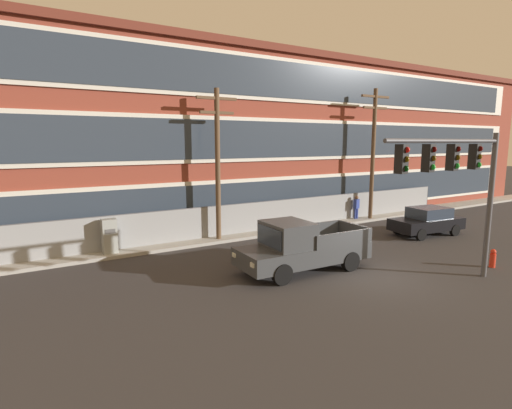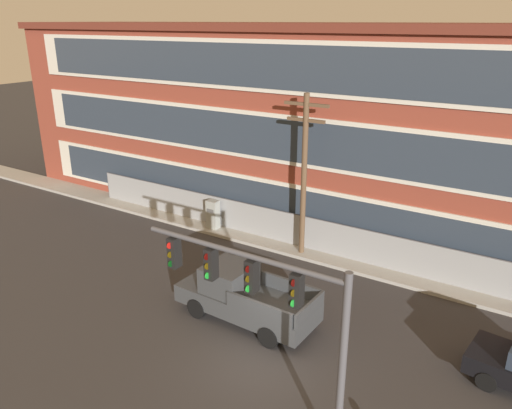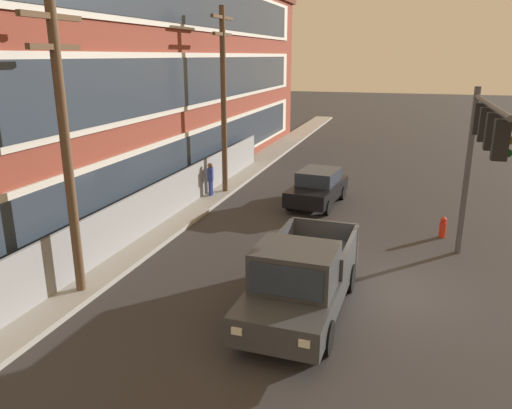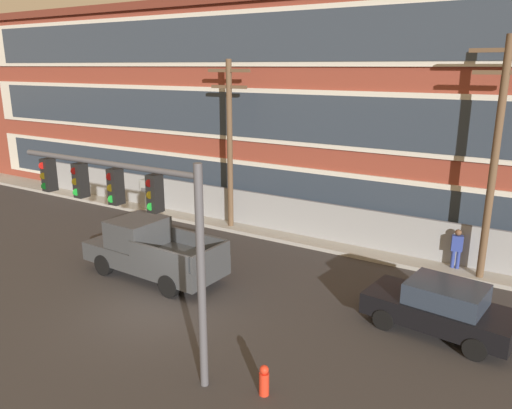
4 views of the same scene
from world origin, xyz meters
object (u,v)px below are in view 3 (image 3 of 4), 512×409
Objects in this scene: utility_pole_near_corner at (65,141)px; pedestrian_near_cabinet at (211,178)px; traffic_signal_mast at (481,142)px; utility_pole_midblock at (223,95)px; sedan_black at (318,187)px; fire_hydrant at (443,227)px; pickup_truck_dark_grey at (301,280)px.

utility_pole_near_corner is 10.70m from pedestrian_near_cabinet.
utility_pole_midblock is at bearing 56.07° from traffic_signal_mast.
sedan_black is 5.92m from fire_hydrant.
sedan_black is at bearing 61.18° from fire_hydrant.
pickup_truck_dark_grey is at bearing -146.39° from pedestrian_near_cabinet.
traffic_signal_mast is 12.28m from utility_pole_midblock.
sedan_black is 6.03m from utility_pole_midblock.
traffic_signal_mast is 1.40× the size of sedan_black.
utility_pole_midblock is 11.14m from fire_hydrant.
traffic_signal_mast is 0.78× the size of utility_pole_near_corner.
pickup_truck_dark_grey is 11.40m from pedestrian_near_cabinet.
traffic_signal_mast reaches higher than fire_hydrant.
traffic_signal_mast is 5.21m from fire_hydrant.
utility_pole_midblock reaches higher than utility_pole_near_corner.
pickup_truck_dark_grey reaches higher than fire_hydrant.
utility_pole_midblock is at bearing 71.44° from fire_hydrant.
traffic_signal_mast is at bearing -123.93° from utility_pole_midblock.
utility_pole_near_corner is at bearing 179.17° from utility_pole_midblock.
pedestrian_near_cabinet is (-0.51, 4.93, 0.18)m from sedan_black.
utility_pole_midblock is at bearing -21.28° from pedestrian_near_cabinet.
utility_pole_midblock is at bearing 29.69° from pickup_truck_dark_grey.
traffic_signal_mast is 11.18m from utility_pole_near_corner.
pickup_truck_dark_grey reaches higher than pedestrian_near_cabinet.
pedestrian_near_cabinet is at bearing 33.61° from pickup_truck_dark_grey.
utility_pole_near_corner is (-4.25, 10.34, 0.18)m from traffic_signal_mast.
pickup_truck_dark_grey is 0.66× the size of utility_pole_midblock.
fire_hydrant is at bearing -51.65° from utility_pole_near_corner.
traffic_signal_mast is at bearing -138.83° from sedan_black.
pedestrian_near_cabinet is at bearing 158.72° from utility_pole_midblock.
traffic_signal_mast is 6.39m from pickup_truck_dark_grey.
pedestrian_near_cabinet is (9.49, 6.31, -0.00)m from pickup_truck_dark_grey.
pickup_truck_dark_grey is 8.12m from fire_hydrant.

